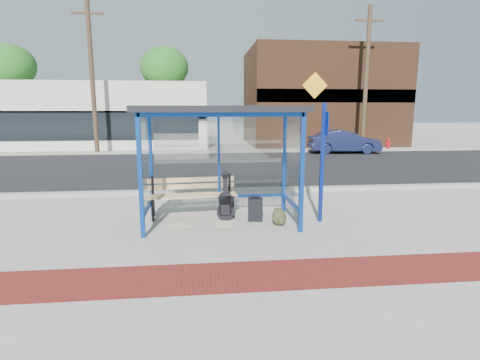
{
  "coord_description": "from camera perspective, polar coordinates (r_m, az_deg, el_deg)",
  "views": [
    {
      "loc": [
        -0.4,
        -7.58,
        2.34
      ],
      "look_at": [
        0.42,
        0.2,
        0.88
      ],
      "focal_mm": 28.0,
      "sensor_mm": 36.0,
      "label": 1
    }
  ],
  "objects": [
    {
      "name": "ground",
      "position": [
        7.94,
        -2.88,
        -6.55
      ],
      "size": [
        120.0,
        120.0,
        0.0
      ],
      "primitive_type": "plane",
      "color": "#B2ADA0",
      "rests_on": "ground"
    },
    {
      "name": "suitcase",
      "position": [
        8.01,
        2.34,
        -4.52
      ],
      "size": [
        0.34,
        0.25,
        0.54
      ],
      "rotation": [
        0.0,
        0.0,
        -0.15
      ],
      "color": "black",
      "rests_on": "ground"
    },
    {
      "name": "storefront_white",
      "position": [
        26.97,
        -24.93,
        8.91
      ],
      "size": [
        18.0,
        6.04,
        4.0
      ],
      "color": "silver",
      "rests_on": "ground"
    },
    {
      "name": "newspaper_a",
      "position": [
        7.84,
        -9.2,
        -6.88
      ],
      "size": [
        0.51,
        0.47,
        0.01
      ],
      "primitive_type": "cube",
      "rotation": [
        0.0,
        0.0,
        0.39
      ],
      "color": "white",
      "rests_on": "ground"
    },
    {
      "name": "bus_shelter",
      "position": [
        7.66,
        -3.05,
        8.58
      ],
      "size": [
        3.3,
        1.8,
        2.42
      ],
      "color": "#0D3996",
      "rests_on": "ground"
    },
    {
      "name": "brick_paver_strip",
      "position": [
        5.51,
        -1.32,
        -14.46
      ],
      "size": [
        60.0,
        1.0,
        0.01
      ],
      "primitive_type": "cube",
      "color": "maroon",
      "rests_on": "ground"
    },
    {
      "name": "curb_far",
      "position": [
        20.81,
        -4.89,
        4.28
      ],
      "size": [
        60.0,
        0.25,
        0.12
      ],
      "primitive_type": "cube",
      "color": "gray",
      "rests_on": "ground"
    },
    {
      "name": "bench",
      "position": [
        8.4,
        -7.28,
        -2.01
      ],
      "size": [
        1.97,
        0.64,
        0.92
      ],
      "rotation": [
        0.0,
        0.0,
        0.09
      ],
      "color": "black",
      "rests_on": "ground"
    },
    {
      "name": "fire_hydrant",
      "position": [
        23.81,
        21.62,
        5.15
      ],
      "size": [
        0.31,
        0.21,
        0.71
      ],
      "rotation": [
        0.0,
        0.0,
        -0.09
      ],
      "color": "red",
      "rests_on": "ground"
    },
    {
      "name": "far_sidewalk",
      "position": [
        22.7,
        -4.99,
        4.66
      ],
      "size": [
        60.0,
        4.0,
        0.01
      ],
      "primitive_type": "cube",
      "color": "#B2ADA0",
      "rests_on": "ground"
    },
    {
      "name": "newspaper_c",
      "position": [
        7.8,
        -2.49,
        -6.85
      ],
      "size": [
        0.42,
        0.37,
        0.01
      ],
      "primitive_type": "cube",
      "rotation": [
        0.0,
        0.0,
        -0.28
      ],
      "color": "white",
      "rests_on": "ground"
    },
    {
      "name": "utility_pole_east",
      "position": [
        23.05,
        18.68,
        14.46
      ],
      "size": [
        1.6,
        0.24,
        8.0
      ],
      "color": "#4C3826",
      "rests_on": "ground"
    },
    {
      "name": "backpack",
      "position": [
        7.76,
        6.04,
        -5.67
      ],
      "size": [
        0.34,
        0.32,
        0.36
      ],
      "rotation": [
        0.0,
        0.0,
        0.22
      ],
      "color": "#2F311B",
      "rests_on": "ground"
    },
    {
      "name": "parked_car",
      "position": [
        21.43,
        15.57,
        5.64
      ],
      "size": [
        3.92,
        1.61,
        1.26
      ],
      "primitive_type": "imported",
      "rotation": [
        0.0,
        0.0,
        1.5
      ],
      "color": "#181E44",
      "rests_on": "ground"
    },
    {
      "name": "newspaper_b",
      "position": [
        8.05,
        -2.09,
        -6.27
      ],
      "size": [
        0.46,
        0.49,
        0.01
      ],
      "primitive_type": "cube",
      "rotation": [
        0.0,
        0.0,
        -1.05
      ],
      "color": "white",
      "rests_on": "ground"
    },
    {
      "name": "guitar_bag",
      "position": [
        8.03,
        -2.25,
        -3.61
      ],
      "size": [
        0.37,
        0.13,
        1.01
      ],
      "rotation": [
        0.0,
        0.0,
        -0.06
      ],
      "color": "black",
      "rests_on": "ground"
    },
    {
      "name": "storefront_brown",
      "position": [
        27.4,
        12.11,
        12.18
      ],
      "size": [
        10.0,
        7.08,
        6.4
      ],
      "color": "#59331E",
      "rests_on": "ground"
    },
    {
      "name": "tree_mid",
      "position": [
        29.85,
        -11.45,
        16.39
      ],
      "size": [
        3.6,
        3.6,
        7.03
      ],
      "color": "#4C3826",
      "rests_on": "ground"
    },
    {
      "name": "sign_post",
      "position": [
        7.94,
        12.49,
        3.53
      ],
      "size": [
        0.1,
        0.31,
        2.48
      ],
      "rotation": [
        0.0,
        0.0,
        -0.03
      ],
      "color": "navy",
      "rests_on": "ground"
    },
    {
      "name": "curb_near",
      "position": [
        10.73,
        -3.74,
        -1.69
      ],
      "size": [
        60.0,
        0.25,
        0.12
      ],
      "primitive_type": "cube",
      "color": "gray",
      "rests_on": "ground"
    },
    {
      "name": "tree_right",
      "position": [
        32.42,
        18.15,
        15.61
      ],
      "size": [
        3.6,
        3.6,
        7.03
      ],
      "color": "#4C3826",
      "rests_on": "ground"
    },
    {
      "name": "street_asphalt",
      "position": [
        15.76,
        -4.5,
        2.04
      ],
      "size": [
        60.0,
        10.0,
        0.0
      ],
      "primitive_type": "cube",
      "color": "black",
      "rests_on": "ground"
    },
    {
      "name": "utility_pole_west",
      "position": [
        21.78,
        -21.62,
        14.54
      ],
      "size": [
        1.6,
        0.24,
        8.0
      ],
      "color": "#4C3826",
      "rests_on": "ground"
    },
    {
      "name": "tree_left",
      "position": [
        32.7,
        -31.68,
        14.54
      ],
      "size": [
        3.6,
        3.6,
        7.03
      ],
      "color": "#4C3826",
      "rests_on": "ground"
    }
  ]
}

